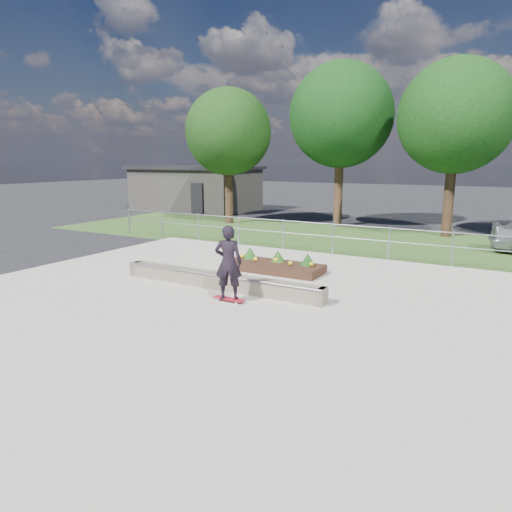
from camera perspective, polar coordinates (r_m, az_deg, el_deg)
The scene contains 11 objects.
ground at distance 10.29m, azimuth -5.13°, elevation -7.39°, with size 120.00×120.00×0.00m, color black.
grass_verge at distance 20.06m, azimuth 12.99°, elevation 1.85°, with size 30.00×8.00×0.02m, color #2E4E1F.
concrete_slab at distance 10.28m, azimuth -5.13°, elevation -7.23°, with size 15.00×15.00×0.06m, color #A8A295.
fence at distance 16.65m, azimuth 9.63°, elevation 2.64°, with size 20.06×0.06×1.20m.
building at distance 32.56m, azimuth -7.54°, elevation 8.44°, with size 8.40×5.40×3.00m.
tree_far_left at distance 25.02m, azimuth -3.49°, elevation 15.19°, with size 4.55×4.55×7.15m.
tree_mid_left at distance 24.45m, azimuth 10.59°, elevation 16.87°, with size 5.25×5.25×8.25m.
tree_mid_right at distance 22.20m, azimuth 23.71°, elevation 15.66°, with size 4.90×4.90×7.70m.
grind_ledge at distance 12.12m, azimuth -4.71°, elevation -3.10°, with size 6.00×0.44×0.43m.
planter_bed at distance 14.02m, azimuth 2.36°, elevation -1.11°, with size 3.00×1.20×0.61m.
skateboarder at distance 10.78m, azimuth -3.47°, elevation -0.83°, with size 0.80×0.64×1.86m.
Camera 1 is at (5.56, -7.97, 3.38)m, focal length 32.00 mm.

